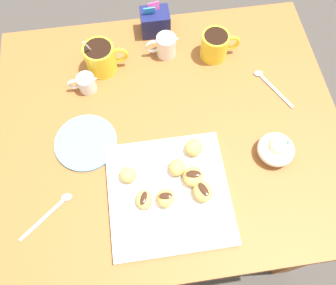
# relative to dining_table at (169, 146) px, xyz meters

# --- Properties ---
(ground_plane) EXTENTS (8.00, 8.00, 0.00)m
(ground_plane) POSITION_rel_dining_table_xyz_m (0.00, 0.00, -0.61)
(ground_plane) COLOR #423D38
(dining_table) EXTENTS (0.98, 0.84, 0.75)m
(dining_table) POSITION_rel_dining_table_xyz_m (0.00, 0.00, 0.00)
(dining_table) COLOR #935628
(dining_table) RESTS_ON ground_plane
(pastry_plate_square) EXTENTS (0.31, 0.31, 0.02)m
(pastry_plate_square) POSITION_rel_dining_table_xyz_m (-0.03, -0.20, 0.15)
(pastry_plate_square) COLOR silver
(pastry_plate_square) RESTS_ON dining_table
(coffee_mug_yellow_left) EXTENTS (0.13, 0.09, 0.14)m
(coffee_mug_yellow_left) POSITION_rel_dining_table_xyz_m (-0.17, 0.23, 0.19)
(coffee_mug_yellow_left) COLOR yellow
(coffee_mug_yellow_left) RESTS_ON dining_table
(coffee_mug_yellow_right) EXTENTS (0.12, 0.08, 0.09)m
(coffee_mug_yellow_right) POSITION_rel_dining_table_xyz_m (0.18, 0.23, 0.18)
(coffee_mug_yellow_right) COLOR yellow
(coffee_mug_yellow_right) RESTS_ON dining_table
(cream_pitcher_white) EXTENTS (0.10, 0.06, 0.07)m
(cream_pitcher_white) POSITION_rel_dining_table_xyz_m (0.03, 0.26, 0.18)
(cream_pitcher_white) COLOR silver
(cream_pitcher_white) RESTS_ON dining_table
(sugar_caddy) EXTENTS (0.09, 0.07, 0.11)m
(sugar_caddy) POSITION_rel_dining_table_xyz_m (0.01, 0.36, 0.18)
(sugar_caddy) COLOR #191E51
(sugar_caddy) RESTS_ON dining_table
(ice_cream_bowl) EXTENTS (0.10, 0.10, 0.07)m
(ice_cream_bowl) POSITION_rel_dining_table_xyz_m (0.27, -0.13, 0.17)
(ice_cream_bowl) COLOR silver
(ice_cream_bowl) RESTS_ON dining_table
(chocolate_sauce_pitcher) EXTENTS (0.09, 0.05, 0.06)m
(chocolate_sauce_pitcher) POSITION_rel_dining_table_xyz_m (-0.22, 0.16, 0.17)
(chocolate_sauce_pitcher) COLOR silver
(chocolate_sauce_pitcher) RESTS_ON dining_table
(saucer_sky_left) EXTENTS (0.17, 0.17, 0.01)m
(saucer_sky_left) POSITION_rel_dining_table_xyz_m (-0.24, -0.02, 0.14)
(saucer_sky_left) COLOR #66A8DB
(saucer_sky_left) RESTS_ON dining_table
(loose_spoon_near_saucer) EXTENTS (0.13, 0.11, 0.01)m
(loose_spoon_near_saucer) POSITION_rel_dining_table_xyz_m (-0.33, -0.20, 0.14)
(loose_spoon_near_saucer) COLOR silver
(loose_spoon_near_saucer) RESTS_ON dining_table
(loose_spoon_by_plate) EXTENTS (0.09, 0.15, 0.01)m
(loose_spoon_by_plate) POSITION_rel_dining_table_xyz_m (0.32, 0.10, 0.14)
(loose_spoon_by_plate) COLOR silver
(loose_spoon_by_plate) RESTS_ON dining_table
(beignet_0) EXTENTS (0.04, 0.05, 0.03)m
(beignet_0) POSITION_rel_dining_table_xyz_m (-0.10, -0.21, 0.17)
(beignet_0) COLOR #DBA351
(beignet_0) RESTS_ON pastry_plate_square
(chocolate_drizzle_0) EXTENTS (0.03, 0.04, 0.00)m
(chocolate_drizzle_0) POSITION_rel_dining_table_xyz_m (-0.10, -0.21, 0.18)
(chocolate_drizzle_0) COLOR #381E11
(chocolate_drizzle_0) RESTS_ON beignet_0
(beignet_1) EXTENTS (0.06, 0.06, 0.04)m
(beignet_1) POSITION_rel_dining_table_xyz_m (0.05, -0.21, 0.17)
(beignet_1) COLOR #DBA351
(beignet_1) RESTS_ON pastry_plate_square
(chocolate_drizzle_1) EXTENTS (0.03, 0.04, 0.00)m
(chocolate_drizzle_1) POSITION_rel_dining_table_xyz_m (0.05, -0.21, 0.19)
(chocolate_drizzle_1) COLOR #381E11
(chocolate_drizzle_1) RESTS_ON beignet_1
(beignet_2) EXTENTS (0.06, 0.06, 0.04)m
(beignet_2) POSITION_rel_dining_table_xyz_m (-0.04, -0.22, 0.17)
(beignet_2) COLOR #DBA351
(beignet_2) RESTS_ON pastry_plate_square
(chocolate_drizzle_2) EXTENTS (0.03, 0.02, 0.00)m
(chocolate_drizzle_2) POSITION_rel_dining_table_xyz_m (-0.04, -0.22, 0.19)
(chocolate_drizzle_2) COLOR #381E11
(chocolate_drizzle_2) RESTS_ON beignet_2
(beignet_3) EXTENTS (0.07, 0.07, 0.04)m
(beignet_3) POSITION_rel_dining_table_xyz_m (0.05, -0.09, 0.17)
(beignet_3) COLOR #DBA351
(beignet_3) RESTS_ON pastry_plate_square
(beignet_4) EXTENTS (0.07, 0.07, 0.04)m
(beignet_4) POSITION_rel_dining_table_xyz_m (0.04, -0.17, 0.17)
(beignet_4) COLOR #DBA351
(beignet_4) RESTS_ON pastry_plate_square
(chocolate_drizzle_4) EXTENTS (0.04, 0.02, 0.00)m
(chocolate_drizzle_4) POSITION_rel_dining_table_xyz_m (0.04, -0.17, 0.19)
(chocolate_drizzle_4) COLOR #381E11
(chocolate_drizzle_4) RESTS_ON beignet_4
(beignet_5) EXTENTS (0.06, 0.06, 0.03)m
(beignet_5) POSITION_rel_dining_table_xyz_m (-0.13, -0.14, 0.17)
(beignet_5) COLOR #DBA351
(beignet_5) RESTS_ON pastry_plate_square
(beignet_6) EXTENTS (0.06, 0.06, 0.04)m
(beignet_6) POSITION_rel_dining_table_xyz_m (-0.00, -0.14, 0.17)
(beignet_6) COLOR #DBA351
(beignet_6) RESTS_ON pastry_plate_square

